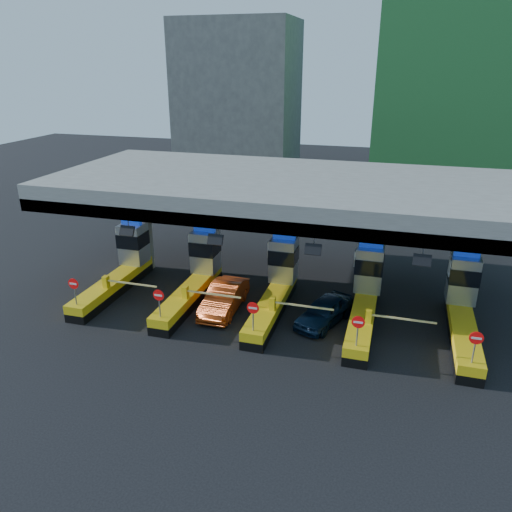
# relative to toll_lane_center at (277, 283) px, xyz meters

# --- Properties ---
(ground) EXTENTS (120.00, 120.00, 0.00)m
(ground) POSITION_rel_toll_lane_center_xyz_m (-0.00, -0.28, -1.40)
(ground) COLOR black
(ground) RESTS_ON ground
(toll_canopy) EXTENTS (28.00, 12.09, 7.00)m
(toll_canopy) POSITION_rel_toll_lane_center_xyz_m (-0.00, 2.59, 4.74)
(toll_canopy) COLOR slate
(toll_canopy) RESTS_ON ground
(toll_lane_far_left) EXTENTS (4.43, 8.00, 4.16)m
(toll_lane_far_left) POSITION_rel_toll_lane_center_xyz_m (-10.00, 0.00, 0.00)
(toll_lane_far_left) COLOR black
(toll_lane_far_left) RESTS_ON ground
(toll_lane_left) EXTENTS (4.43, 8.00, 4.16)m
(toll_lane_left) POSITION_rel_toll_lane_center_xyz_m (-5.00, 0.00, 0.00)
(toll_lane_left) COLOR black
(toll_lane_left) RESTS_ON ground
(toll_lane_center) EXTENTS (4.43, 8.00, 4.16)m
(toll_lane_center) POSITION_rel_toll_lane_center_xyz_m (0.00, 0.00, 0.00)
(toll_lane_center) COLOR black
(toll_lane_center) RESTS_ON ground
(toll_lane_right) EXTENTS (4.43, 8.00, 4.16)m
(toll_lane_right) POSITION_rel_toll_lane_center_xyz_m (5.00, 0.00, 0.00)
(toll_lane_right) COLOR black
(toll_lane_right) RESTS_ON ground
(toll_lane_far_right) EXTENTS (4.43, 8.00, 4.16)m
(toll_lane_far_right) POSITION_rel_toll_lane_center_xyz_m (10.00, 0.00, 0.00)
(toll_lane_far_right) COLOR black
(toll_lane_far_right) RESTS_ON ground
(bg_building_scaffold) EXTENTS (18.00, 12.00, 28.00)m
(bg_building_scaffold) POSITION_rel_toll_lane_center_xyz_m (12.00, 31.72, 12.60)
(bg_building_scaffold) COLOR #1E5926
(bg_building_scaffold) RESTS_ON ground
(bg_building_concrete) EXTENTS (14.00, 10.00, 18.00)m
(bg_building_concrete) POSITION_rel_toll_lane_center_xyz_m (-14.00, 35.72, 7.60)
(bg_building_concrete) COLOR #4C4C49
(bg_building_concrete) RESTS_ON ground
(van) EXTENTS (3.12, 4.60, 1.45)m
(van) POSITION_rel_toll_lane_center_xyz_m (2.96, -1.35, -0.67)
(van) COLOR black
(van) RESTS_ON ground
(red_car) EXTENTS (1.73, 4.78, 1.56)m
(red_car) POSITION_rel_toll_lane_center_xyz_m (-2.73, -1.46, -0.61)
(red_car) COLOR #9F320C
(red_car) RESTS_ON ground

